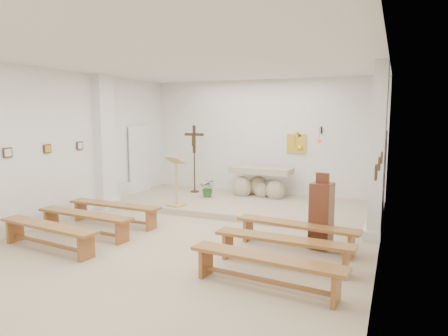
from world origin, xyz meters
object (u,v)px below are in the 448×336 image
at_px(donation_pedestal, 321,215).
at_px(bench_right_third, 266,264).
at_px(bench_right_second, 283,245).
at_px(bench_left_third, 48,231).
at_px(bench_right_front, 296,230).
at_px(crucifix_stand, 194,154).
at_px(lectern, 176,181).
at_px(bench_left_front, 114,209).
at_px(altar, 260,184).
at_px(bench_left_second, 85,219).

bearing_deg(donation_pedestal, bench_right_third, -92.32).
distance_m(bench_right_second, bench_left_third, 4.27).
bearing_deg(bench_right_front, crucifix_stand, 145.17).
bearing_deg(lectern, bench_left_front, -100.25).
bearing_deg(donation_pedestal, bench_left_front, -168.30).
distance_m(lectern, donation_pedestal, 4.12).
height_order(bench_right_front, bench_right_second, same).
bearing_deg(bench_right_front, altar, 124.15).
xyz_separation_m(altar, bench_right_third, (1.92, -5.57, -0.13)).
distance_m(altar, donation_pedestal, 4.11).
xyz_separation_m(crucifix_stand, bench_left_second, (-0.22, -4.42, -0.95)).
height_order(donation_pedestal, bench_right_second, donation_pedestal).
relative_size(donation_pedestal, bench_right_third, 0.61).
height_order(altar, bench_right_front, altar).
relative_size(bench_left_front, bench_right_front, 0.99).
relative_size(altar, bench_right_second, 0.78).
distance_m(bench_left_front, bench_right_front, 4.16).
distance_m(lectern, bench_left_second, 2.69).
bearing_deg(bench_left_third, bench_right_front, 30.68).
height_order(donation_pedestal, bench_right_front, donation_pedestal).
relative_size(donation_pedestal, bench_right_second, 0.61).
height_order(bench_left_second, bench_right_second, same).
bearing_deg(crucifix_stand, donation_pedestal, -39.68).
bearing_deg(altar, bench_right_front, -59.73).
bearing_deg(bench_left_third, bench_left_front, 96.35).
height_order(crucifix_stand, bench_left_second, crucifix_stand).
bearing_deg(bench_right_front, lectern, 161.71).
relative_size(bench_left_front, bench_left_second, 0.99).
xyz_separation_m(bench_right_front, bench_right_second, (-0.00, -0.94, 0.00)).
distance_m(bench_left_second, bench_left_third, 0.94).
bearing_deg(crucifix_stand, bench_left_third, -95.74).
bearing_deg(bench_right_third, crucifix_stand, 131.81).
distance_m(bench_left_front, bench_left_third, 1.88).
relative_size(bench_left_second, bench_left_third, 1.00).
bearing_deg(bench_left_front, bench_right_third, -23.26).
bearing_deg(lectern, bench_right_front, -12.94).
distance_m(crucifix_stand, bench_right_front, 5.34).
height_order(crucifix_stand, bench_right_second, crucifix_stand).
distance_m(crucifix_stand, bench_right_third, 6.72).
bearing_deg(bench_left_second, donation_pedestal, 19.09).
bearing_deg(bench_right_front, donation_pedestal, 42.59).
distance_m(bench_right_second, bench_right_third, 0.94).
bearing_deg(bench_right_third, bench_left_second, 172.77).
bearing_deg(bench_right_front, bench_right_third, -83.38).
height_order(donation_pedestal, bench_left_second, donation_pedestal).
height_order(lectern, bench_right_third, lectern).
bearing_deg(bench_right_second, donation_pedestal, 74.15).
bearing_deg(bench_left_second, crucifix_stand, 91.10).
relative_size(bench_right_front, bench_left_third, 1.00).
height_order(lectern, bench_right_second, lectern).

